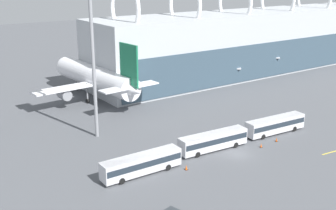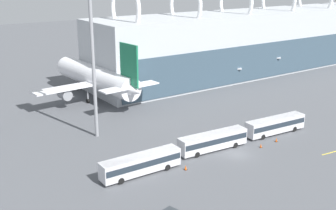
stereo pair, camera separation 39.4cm
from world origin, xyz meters
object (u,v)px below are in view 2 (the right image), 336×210
floodlight_mast (92,33)px  shuttle_bus_0 (141,163)px  traffic_cone_2 (276,140)px  airliner_parked_remote (231,55)px  shuttle_bus_1 (213,140)px  airliner_at_gate_far (98,78)px  traffic_cone_1 (186,167)px  shuttle_bus_2 (275,124)px  traffic_cone_0 (261,145)px

floodlight_mast → shuttle_bus_0: bearing=-94.1°
traffic_cone_2 → airliner_parked_remote: bearing=55.7°
shuttle_bus_1 → floodlight_mast: size_ratio=0.47×
airliner_at_gate_far → traffic_cone_2: bearing=-165.2°
traffic_cone_2 → traffic_cone_1: bearing=179.3°
shuttle_bus_0 → shuttle_bus_1: (15.24, 0.73, 0.00)m
traffic_cone_2 → shuttle_bus_0: bearing=173.6°
shuttle_bus_2 → airliner_at_gate_far: bearing=118.5°
shuttle_bus_2 → traffic_cone_1: (-23.89, -2.84, -1.47)m
shuttle_bus_2 → shuttle_bus_0: bearing=-175.6°
shuttle_bus_0 → traffic_cone_0: shuttle_bus_0 is taller
shuttle_bus_0 → shuttle_bus_2: 30.47m
shuttle_bus_1 → traffic_cone_1: bearing=-153.2°
shuttle_bus_1 → traffic_cone_0: size_ratio=17.14×
shuttle_bus_2 → traffic_cone_0: 8.23m
airliner_parked_remote → traffic_cone_1: size_ratio=34.93×
traffic_cone_1 → traffic_cone_2: (20.91, -0.26, -0.01)m
airliner_at_gate_far → shuttle_bus_0: (-12.35, -40.61, -3.72)m
shuttle_bus_1 → shuttle_bus_2: (15.24, -0.72, 0.00)m
shuttle_bus_0 → traffic_cone_0: (23.11, -3.34, -1.49)m
shuttle_bus_1 → shuttle_bus_2: size_ratio=1.00×
airliner_at_gate_far → traffic_cone_2: size_ratio=45.94×
airliner_at_gate_far → floodlight_mast: floodlight_mast is taller
airliner_parked_remote → shuttle_bus_2: bearing=98.7°
shuttle_bus_2 → traffic_cone_2: size_ratio=16.63×
shuttle_bus_0 → traffic_cone_1: bearing=-22.1°
airliner_at_gate_far → airliner_parked_remote: size_ratio=1.30×
shuttle_bus_0 → traffic_cone_1: shuttle_bus_0 is taller
shuttle_bus_0 → traffic_cone_1: size_ratio=16.25×
shuttle_bus_2 → traffic_cone_0: shuttle_bus_2 is taller
airliner_parked_remote → shuttle_bus_1: 63.42m
airliner_at_gate_far → traffic_cone_1: size_ratio=45.28×
airliner_parked_remote → shuttle_bus_1: bearing=86.7°
shuttle_bus_1 → traffic_cone_1: size_ratio=16.39×
shuttle_bus_0 → traffic_cone_0: 23.40m
airliner_parked_remote → airliner_at_gate_far: bearing=47.6°
shuttle_bus_2 → airliner_parked_remote: bearing=60.8°
airliner_at_gate_far → shuttle_bus_2: 44.61m
traffic_cone_1 → shuttle_bus_2: bearing=6.8°
traffic_cone_2 → traffic_cone_0: bearing=-176.6°
floodlight_mast → traffic_cone_1: size_ratio=34.95×
traffic_cone_0 → traffic_cone_2: 4.39m
airliner_at_gate_far → traffic_cone_0: (10.76, -43.95, -5.21)m
shuttle_bus_1 → traffic_cone_2: shuttle_bus_1 is taller
shuttle_bus_0 → floodlight_mast: (1.33, 18.48, 17.94)m
airliner_parked_remote → traffic_cone_2: bearing=97.9°
airliner_at_gate_far → traffic_cone_0: airliner_at_gate_far is taller
airliner_at_gate_far → shuttle_bus_2: airliner_at_gate_far is taller
traffic_cone_0 → traffic_cone_2: size_ratio=0.97×
shuttle_bus_1 → traffic_cone_0: bearing=-23.0°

